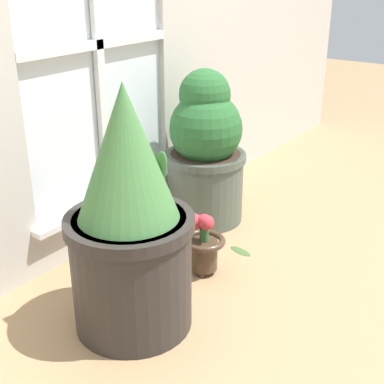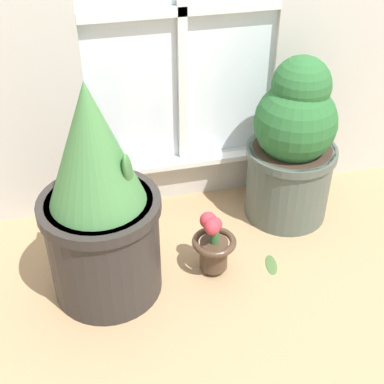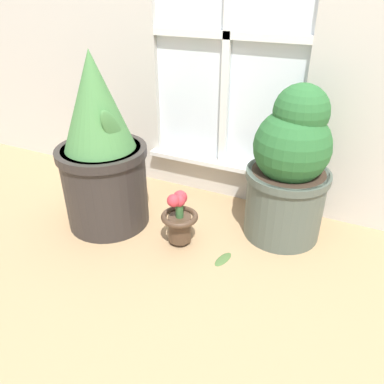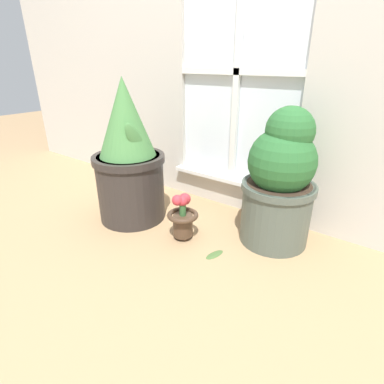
% 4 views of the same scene
% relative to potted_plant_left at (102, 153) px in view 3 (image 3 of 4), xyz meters
% --- Properties ---
extents(ground_plane, '(10.00, 10.00, 0.00)m').
position_rel_potted_plant_left_xyz_m(ground_plane, '(0.39, -0.13, -0.36)').
color(ground_plane, tan).
extents(potted_plant_left, '(0.41, 0.41, 0.81)m').
position_rel_potted_plant_left_xyz_m(potted_plant_left, '(0.00, 0.00, 0.00)').
color(potted_plant_left, '#2D2826').
rests_on(potted_plant_left, ground_plane).
extents(potted_plant_right, '(0.36, 0.36, 0.69)m').
position_rel_potted_plant_left_xyz_m(potted_plant_right, '(0.79, 0.26, -0.03)').
color(potted_plant_right, '#4C564C').
rests_on(potted_plant_right, ground_plane).
extents(flower_vase, '(0.16, 0.16, 0.26)m').
position_rel_potted_plant_left_xyz_m(flower_vase, '(0.39, -0.01, -0.24)').
color(flower_vase, '#473323').
rests_on(flower_vase, ground_plane).
extents(fallen_leaf, '(0.07, 0.12, 0.01)m').
position_rel_potted_plant_left_xyz_m(fallen_leaf, '(0.61, -0.04, -0.36)').
color(fallen_leaf, '#476633').
rests_on(fallen_leaf, ground_plane).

